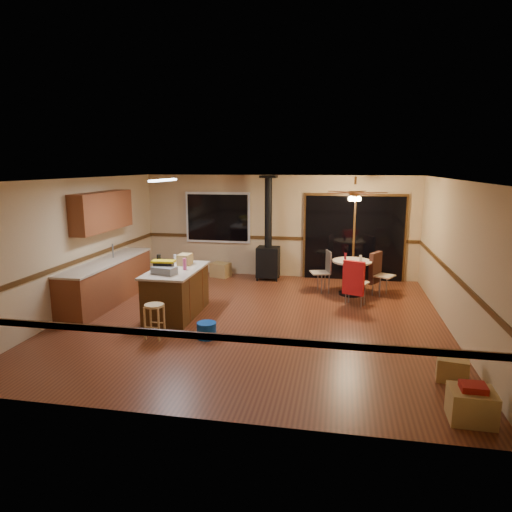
% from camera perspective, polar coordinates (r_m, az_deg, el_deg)
% --- Properties ---
extents(floor, '(7.00, 7.00, 0.00)m').
position_cam_1_polar(floor, '(8.66, -0.36, -7.86)').
color(floor, '#5F2D1A').
rests_on(floor, ground).
extents(ceiling, '(7.00, 7.00, 0.00)m').
position_cam_1_polar(ceiling, '(8.19, -0.39, 9.59)').
color(ceiling, silver).
rests_on(ceiling, ground).
extents(wall_back, '(7.00, 0.00, 7.00)m').
position_cam_1_polar(wall_back, '(11.74, 2.85, 3.73)').
color(wall_back, tan).
rests_on(wall_back, ground).
extents(wall_front, '(7.00, 0.00, 7.00)m').
position_cam_1_polar(wall_front, '(5.03, -7.95, -6.67)').
color(wall_front, tan).
rests_on(wall_front, ground).
extents(wall_left, '(0.00, 7.00, 7.00)m').
position_cam_1_polar(wall_left, '(9.61, -21.33, 1.28)').
color(wall_left, tan).
rests_on(wall_left, ground).
extents(wall_right, '(0.00, 7.00, 7.00)m').
position_cam_1_polar(wall_right, '(8.41, 23.74, -0.24)').
color(wall_right, tan).
rests_on(wall_right, ground).
extents(chair_rail, '(7.00, 7.00, 0.08)m').
position_cam_1_polar(chair_rail, '(8.39, -0.37, -1.40)').
color(chair_rail, '#432910').
rests_on(chair_rail, ground).
extents(window, '(1.72, 0.10, 1.32)m').
position_cam_1_polar(window, '(11.98, -4.80, 4.82)').
color(window, black).
rests_on(window, ground).
extents(sliding_door, '(2.52, 0.10, 2.10)m').
position_cam_1_polar(sliding_door, '(11.63, 12.13, 2.17)').
color(sliding_door, black).
rests_on(sliding_door, ground).
extents(lower_cabinets, '(0.60, 3.00, 0.86)m').
position_cam_1_polar(lower_cabinets, '(10.06, -18.04, -3.15)').
color(lower_cabinets, brown).
rests_on(lower_cabinets, ground).
extents(countertop, '(0.64, 3.04, 0.04)m').
position_cam_1_polar(countertop, '(9.96, -18.19, -0.65)').
color(countertop, '#BDAB93').
rests_on(countertop, lower_cabinets).
extents(upper_cabinets, '(0.35, 2.00, 0.80)m').
position_cam_1_polar(upper_cabinets, '(10.05, -18.64, 5.32)').
color(upper_cabinets, brown).
rests_on(upper_cabinets, ground).
extents(kitchen_island, '(0.88, 1.68, 0.90)m').
position_cam_1_polar(kitchen_island, '(8.92, -9.90, -4.42)').
color(kitchen_island, '#452911').
rests_on(kitchen_island, ground).
extents(wood_stove, '(0.55, 0.50, 2.52)m').
position_cam_1_polar(wood_stove, '(11.42, 1.53, 0.62)').
color(wood_stove, black).
rests_on(wood_stove, ground).
extents(ceiling_fan, '(0.24, 0.24, 0.55)m').
position_cam_1_polar(ceiling_fan, '(10.08, 12.26, 7.45)').
color(ceiling_fan, brown).
rests_on(ceiling_fan, ceiling).
extents(fluorescent_strip, '(0.10, 1.20, 0.04)m').
position_cam_1_polar(fluorescent_strip, '(8.99, -11.51, 9.26)').
color(fluorescent_strip, white).
rests_on(fluorescent_strip, ceiling).
extents(toolbox_grey, '(0.48, 0.34, 0.14)m').
position_cam_1_polar(toolbox_grey, '(8.43, -11.40, -1.79)').
color(toolbox_grey, slate).
rests_on(toolbox_grey, kitchen_island).
extents(toolbox_black, '(0.35, 0.20, 0.19)m').
position_cam_1_polar(toolbox_black, '(8.58, -11.45, -1.38)').
color(toolbox_black, black).
rests_on(toolbox_black, kitchen_island).
extents(toolbox_yellow_lid, '(0.44, 0.25, 0.03)m').
position_cam_1_polar(toolbox_yellow_lid, '(8.55, -11.48, -0.66)').
color(toolbox_yellow_lid, gold).
rests_on(toolbox_yellow_lid, toolbox_black).
extents(box_on_island, '(0.24, 0.32, 0.21)m').
position_cam_1_polar(box_on_island, '(9.16, -8.88, -0.42)').
color(box_on_island, '#A58449').
rests_on(box_on_island, kitchen_island).
extents(bottle_dark, '(0.09, 0.09, 0.28)m').
position_cam_1_polar(bottle_dark, '(8.87, -12.03, -0.69)').
color(bottle_dark, black).
rests_on(bottle_dark, kitchen_island).
extents(bottle_pink, '(0.08, 0.08, 0.22)m').
position_cam_1_polar(bottle_pink, '(8.72, -8.91, -1.00)').
color(bottle_pink, '#D84C8C').
rests_on(bottle_pink, kitchen_island).
extents(bottle_white, '(0.08, 0.08, 0.18)m').
position_cam_1_polar(bottle_white, '(9.32, -10.07, -0.37)').
color(bottle_white, white).
rests_on(bottle_white, kitchen_island).
extents(bar_stool, '(0.39, 0.39, 0.58)m').
position_cam_1_polar(bar_stool, '(7.86, -12.56, -7.94)').
color(bar_stool, tan).
rests_on(bar_stool, floor).
extents(blue_bucket, '(0.40, 0.40, 0.27)m').
position_cam_1_polar(blue_bucket, '(7.75, -6.20, -9.22)').
color(blue_bucket, '#0B42A2').
rests_on(blue_bucket, floor).
extents(dining_table, '(0.86, 0.86, 0.78)m').
position_cam_1_polar(dining_table, '(10.33, 11.87, -1.90)').
color(dining_table, black).
rests_on(dining_table, ground).
extents(glass_red, '(0.06, 0.06, 0.14)m').
position_cam_1_polar(glass_red, '(10.35, 11.10, -0.01)').
color(glass_red, '#590C14').
rests_on(glass_red, dining_table).
extents(glass_cream, '(0.06, 0.06, 0.13)m').
position_cam_1_polar(glass_cream, '(10.22, 12.95, -0.26)').
color(glass_cream, beige).
rests_on(glass_cream, dining_table).
extents(chair_left, '(0.50, 0.50, 0.51)m').
position_cam_1_polar(chair_left, '(10.44, 8.58, -1.30)').
color(chair_left, tan).
rests_on(chair_left, ground).
extents(chair_near, '(0.57, 0.59, 0.70)m').
position_cam_1_polar(chair_near, '(9.47, 12.16, -2.69)').
color(chair_near, tan).
rests_on(chair_near, ground).
extents(chair_right, '(0.61, 0.59, 0.70)m').
position_cam_1_polar(chair_right, '(10.48, 14.83, -1.47)').
color(chair_right, tan).
rests_on(chair_right, ground).
extents(box_under_window, '(0.53, 0.47, 0.36)m').
position_cam_1_polar(box_under_window, '(11.84, -4.44, -1.74)').
color(box_under_window, '#A58449').
rests_on(box_under_window, floor).
extents(box_corner_a, '(0.50, 0.42, 0.37)m').
position_cam_1_polar(box_corner_a, '(5.92, 25.34, -16.54)').
color(box_corner_a, '#A58449').
rests_on(box_corner_a, floor).
extents(box_corner_b, '(0.45, 0.40, 0.32)m').
position_cam_1_polar(box_corner_b, '(6.83, 23.33, -12.81)').
color(box_corner_b, '#A58449').
rests_on(box_corner_b, floor).
extents(box_small_red, '(0.28, 0.24, 0.07)m').
position_cam_1_polar(box_small_red, '(5.82, 25.53, -14.59)').
color(box_small_red, maroon).
rests_on(box_small_red, box_corner_a).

